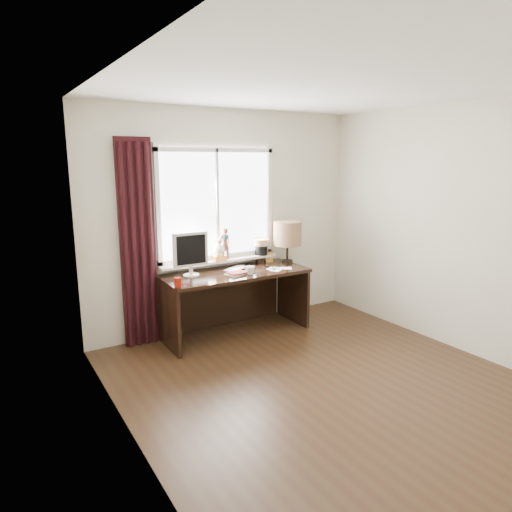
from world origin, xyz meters
TOP-DOWN VIEW (x-y plane):
  - floor at (0.00, 0.00)m, footprint 3.50×4.00m
  - ceiling at (0.00, 0.00)m, footprint 3.50×4.00m
  - wall_back at (0.00, 2.00)m, footprint 3.50×0.00m
  - wall_left at (-1.75, 0.00)m, footprint 0.00×4.00m
  - wall_right at (1.75, 0.00)m, footprint 0.00×4.00m
  - laptop at (-0.06, 1.70)m, footprint 0.39×0.35m
  - mug at (-0.01, 1.44)m, footprint 0.13×0.13m
  - red_cup at (-0.90, 1.38)m, footprint 0.07×0.07m
  - window at (-0.13, 1.95)m, footprint 1.52×0.21m
  - curtain at (-1.13, 1.91)m, footprint 0.38×0.09m
  - desk at (-0.10, 1.73)m, footprint 1.70×0.70m
  - monitor at (-0.61, 1.72)m, footprint 0.40×0.18m
  - notebook_stack at (-0.15, 1.51)m, footprint 0.26×0.22m
  - brush_holder at (0.41, 1.90)m, footprint 0.09×0.09m
  - icon_frame at (0.51, 1.84)m, footprint 0.10×0.04m
  - table_lamp at (0.70, 1.72)m, footprint 0.35×0.35m
  - loose_papers at (0.40, 1.49)m, footprint 0.32×0.26m
  - desk_cables at (0.17, 1.62)m, footprint 0.47×0.51m

SIDE VIEW (x-z plane):
  - floor at x=0.00m, z-range 0.00..0.00m
  - desk at x=-0.10m, z-range 0.13..0.88m
  - loose_papers at x=0.40m, z-range 0.75..0.75m
  - desk_cables at x=0.17m, z-range 0.75..0.76m
  - laptop at x=-0.06m, z-range 0.75..0.78m
  - notebook_stack at x=-0.15m, z-range 0.75..0.78m
  - red_cup at x=-0.90m, z-range 0.75..0.85m
  - mug at x=-0.01m, z-range 0.75..0.85m
  - brush_holder at x=0.41m, z-range 0.69..0.94m
  - icon_frame at x=0.51m, z-range 0.75..0.88m
  - monitor at x=-0.61m, z-range 0.78..1.27m
  - table_lamp at x=0.70m, z-range 0.85..1.37m
  - curtain at x=-1.13m, z-range -0.01..2.24m
  - wall_back at x=0.00m, z-range 0.00..2.60m
  - wall_left at x=-1.75m, z-range 0.00..2.60m
  - wall_right at x=1.75m, z-range 0.00..2.60m
  - window at x=-0.13m, z-range 0.61..2.01m
  - ceiling at x=0.00m, z-range 2.60..2.60m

